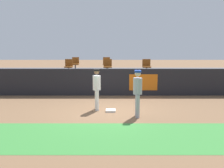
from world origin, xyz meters
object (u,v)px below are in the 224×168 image
seat_front_left (70,66)px  first_base (112,110)px  seat_back_center (108,63)px  player_fielder_home (98,86)px  seat_front_right (148,66)px  player_runner_visitor (139,90)px  seat_back_left (77,63)px  seat_front_center (109,66)px

seat_front_left → first_base: bearing=-63.4°
seat_front_left → seat_back_center: bearing=39.8°
player_fielder_home → seat_front_left: seat_front_left is taller
seat_back_center → seat_front_left: bearing=-140.2°
seat_front_left → seat_front_right: bearing=0.0°
seat_back_center → seat_front_right: bearing=-37.3°
player_fielder_home → player_runner_visitor: (1.62, -1.10, 0.04)m
seat_back_left → seat_front_left: bearing=-95.0°
seat_back_left → seat_back_center: (2.00, 0.00, 0.00)m
seat_back_left → player_fielder_home: bearing=-75.0°
player_fielder_home → seat_front_right: (2.65, 4.62, 0.46)m
seat_back_center → seat_front_right: 2.97m
player_fielder_home → seat_front_right: bearing=142.2°
player_runner_visitor → seat_front_right: (1.03, 5.72, 0.42)m
seat_back_left → seat_front_left: (-0.16, -1.80, 0.00)m
player_runner_visitor → seat_front_right: bearing=170.5°
first_base → seat_front_left: 5.68m
seat_front_right → seat_front_center: same height
seat_front_right → player_runner_visitor: bearing=-100.2°
player_runner_visitor → seat_back_center: 7.65m
player_runner_visitor → seat_back_left: (-3.34, 7.52, 0.42)m
seat_back_left → seat_front_center: bearing=-40.5°
player_runner_visitor → seat_back_left: bearing=-155.4°
player_runner_visitor → seat_front_center: (-1.23, 5.72, 0.42)m
player_fielder_home → seat_back_center: size_ratio=2.08×
first_base → seat_front_center: 5.13m
seat_front_left → player_fielder_home: bearing=-67.9°
first_base → seat_front_right: size_ratio=0.48×
player_fielder_home → seat_back_left: bearing=-172.9°
seat_front_right → seat_back_left: bearing=157.6°
first_base → seat_back_center: bearing=92.6°
seat_front_left → seat_front_center: (2.26, 0.00, 0.00)m
player_runner_visitor → player_fielder_home: bearing=-123.4°
player_fielder_home → seat_back_center: bearing=169.6°
player_runner_visitor → seat_back_center: seat_back_center is taller
seat_back_left → seat_back_center: same height
first_base → player_runner_visitor: 1.65m
player_runner_visitor → first_base: bearing=-126.9°
first_base → player_runner_visitor: (1.04, -0.80, 1.01)m
player_fielder_home → seat_front_center: size_ratio=2.08×
seat_front_left → seat_front_center: same height
player_runner_visitor → seat_back_center: bearing=-169.2°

